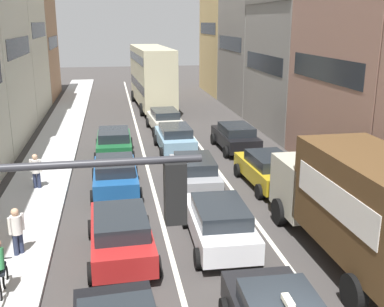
{
  "coord_description": "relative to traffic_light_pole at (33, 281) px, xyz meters",
  "views": [
    {
      "loc": [
        -3.32,
        -7.01,
        7.12
      ],
      "look_at": [
        0.0,
        12.0,
        1.6
      ],
      "focal_mm": 43.47,
      "sensor_mm": 36.0,
      "label": 1
    }
  ],
  "objects": [
    {
      "name": "traffic_light_pole",
      "position": [
        0.0,
        0.0,
        0.0
      ],
      "size": [
        3.58,
        0.38,
        5.5
      ],
      "color": "#2D2D33",
      "rests_on": "ground"
    },
    {
      "name": "wagon_left_lane_second",
      "position": [
        1.22,
        7.62,
        -3.02
      ],
      "size": [
        2.18,
        4.36,
        1.49
      ],
      "rotation": [
        0.0,
        0.0,
        1.6
      ],
      "color": "#A51E1E",
      "rests_on": "ground"
    },
    {
      "name": "lane_stripe_left",
      "position": [
        2.75,
        21.31,
        -3.81
      ],
      "size": [
        0.16,
        60.0,
        0.01
      ],
      "primitive_type": "cube",
      "color": "silver",
      "rests_on": "ground"
    },
    {
      "name": "cyclist_on_sidewalk",
      "position": [
        -1.95,
        5.77,
        -2.97
      ],
      "size": [
        0.5,
        1.73,
        1.72
      ],
      "rotation": [
        0.0,
        0.0,
        1.62
      ],
      "color": "black",
      "rests_on": "ground"
    },
    {
      "name": "pedestrian_mid_sidewalk",
      "position": [
        -1.93,
        8.08,
        -2.87
      ],
      "size": [
        0.42,
        0.4,
        1.66
      ],
      "rotation": [
        0.0,
        0.0,
        2.32
      ],
      "color": "#262D47",
      "rests_on": "ground"
    },
    {
      "name": "sedan_right_lane_behind_truck",
      "position": [
        7.84,
        13.04,
        -3.02
      ],
      "size": [
        2.22,
        4.38,
        1.49
      ],
      "rotation": [
        0.0,
        0.0,
        1.62
      ],
      "color": "#B29319",
      "rests_on": "ground"
    },
    {
      "name": "pedestrian_far_sidewalk",
      "position": [
        -2.22,
        14.17,
        -2.87
      ],
      "size": [
        0.53,
        0.34,
        1.66
      ],
      "rotation": [
        0.0,
        0.0,
        1.31
      ],
      "color": "#262D47",
      "rests_on": "ground"
    },
    {
      "name": "sedan_centre_lane_second",
      "position": [
        4.41,
        7.88,
        -3.02
      ],
      "size": [
        2.15,
        4.34,
        1.49
      ],
      "rotation": [
        0.0,
        0.0,
        1.55
      ],
      "color": "silver",
      "rests_on": "ground"
    },
    {
      "name": "lane_stripe_right",
      "position": [
        6.15,
        21.31,
        -3.81
      ],
      "size": [
        0.16,
        60.0,
        0.01
      ],
      "primitive_type": "cube",
      "color": "silver",
      "rests_on": "ground"
    },
    {
      "name": "coupe_centre_lane_fourth",
      "position": [
        4.55,
        19.45,
        -3.02
      ],
      "size": [
        2.12,
        4.33,
        1.49
      ],
      "rotation": [
        0.0,
        0.0,
        1.59
      ],
      "color": "#759EB7",
      "rests_on": "ground"
    },
    {
      "name": "removalist_box_truck",
      "position": [
        8.15,
        6.14,
        -1.84
      ],
      "size": [
        2.75,
        7.72,
        3.58
      ],
      "rotation": [
        0.0,
        0.0,
        1.58
      ],
      "color": "#B7B29E",
      "rests_on": "ground"
    },
    {
      "name": "sedan_left_lane_third",
      "position": [
        1.14,
        13.45,
        -3.02
      ],
      "size": [
        2.08,
        4.31,
        1.49
      ],
      "rotation": [
        0.0,
        0.0,
        1.58
      ],
      "color": "#194C8C",
      "rests_on": "ground"
    },
    {
      "name": "sedan_centre_lane_fifth",
      "position": [
        4.55,
        24.45,
        -3.02
      ],
      "size": [
        2.26,
        4.4,
        1.49
      ],
      "rotation": [
        0.0,
        0.0,
        1.63
      ],
      "color": "beige",
      "rests_on": "ground"
    },
    {
      "name": "sidewalk_left",
      "position": [
        -2.25,
        21.31,
        -3.75
      ],
      "size": [
        2.6,
        64.0,
        0.14
      ],
      "primitive_type": "cube",
      "color": "#BCBCBC",
      "rests_on": "ground"
    },
    {
      "name": "wagon_right_lane_far",
      "position": [
        7.97,
        19.1,
        -3.02
      ],
      "size": [
        2.14,
        4.34,
        1.49
      ],
      "rotation": [
        0.0,
        0.0,
        1.59
      ],
      "color": "black",
      "rests_on": "ground"
    },
    {
      "name": "bus_mid_queue_primary",
      "position": [
        4.52,
        33.2,
        -0.99
      ],
      "size": [
        3.17,
        10.61,
        5.06
      ],
      "rotation": [
        0.0,
        0.0,
        1.62
      ],
      "color": "#BFB793",
      "rests_on": "ground"
    },
    {
      "name": "sedan_left_lane_fourth",
      "position": [
        1.15,
        19.04,
        -3.02
      ],
      "size": [
        2.09,
        4.32,
        1.49
      ],
      "rotation": [
        0.0,
        0.0,
        1.56
      ],
      "color": "#19592D",
      "rests_on": "ground"
    },
    {
      "name": "building_row_right",
      "position": [
        14.35,
        24.07,
        1.25
      ],
      "size": [
        7.2,
        43.9,
        11.94
      ],
      "rotation": [
        0.0,
        0.0,
        -1.57
      ],
      "color": "tan",
      "rests_on": "ground"
    },
    {
      "name": "hatchback_centre_lane_third",
      "position": [
        4.53,
        13.14,
        -3.02
      ],
      "size": [
        2.2,
        4.37,
        1.49
      ],
      "rotation": [
        0.0,
        0.0,
        1.53
      ],
      "color": "gray",
      "rests_on": "ground"
    }
  ]
}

